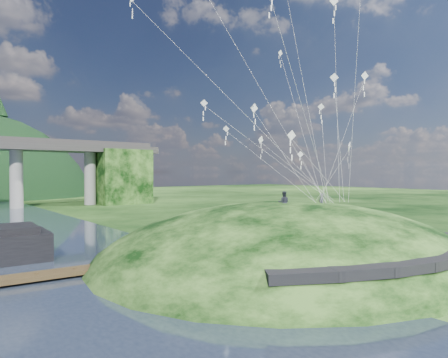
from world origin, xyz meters
TOP-DOWN VIEW (x-y plane):
  - ground at (0.00, 0.00)m, footprint 320.00×320.00m
  - grass_hill at (8.00, 2.00)m, footprint 36.00×32.00m
  - footpath at (7.46, -9.74)m, footprint 22.29×5.84m
  - wooden_dock at (-8.89, 7.30)m, footprint 12.01×2.72m
  - kite_flyers at (7.90, 1.27)m, footprint 4.25×2.24m
  - kite_swarm at (9.39, 3.34)m, footprint 20.01×15.29m

SIDE VIEW (x-z plane):
  - grass_hill at x=8.00m, z-range -8.00..5.00m
  - ground at x=0.00m, z-range 0.00..0.00m
  - wooden_dock at x=-8.89m, z-range -0.05..0.80m
  - footpath at x=7.46m, z-range 1.67..2.50m
  - kite_flyers at x=7.90m, z-range 4.89..6.96m
  - kite_swarm at x=9.39m, z-range 7.80..25.79m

